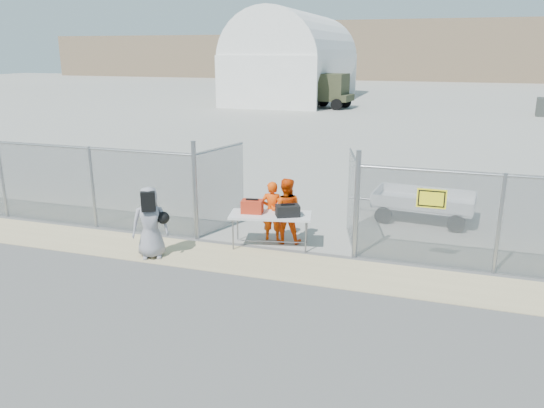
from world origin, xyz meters
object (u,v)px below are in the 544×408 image
(security_worker_left, at_px, (272,211))
(security_worker_right, at_px, (286,211))
(folding_table, at_px, (271,230))
(visitor, at_px, (150,223))
(utility_trailer, at_px, (423,205))

(security_worker_left, height_order, security_worker_right, security_worker_right)
(folding_table, bearing_deg, visitor, -160.05)
(security_worker_left, xyz_separation_m, security_worker_right, (0.37, -0.05, 0.06))
(folding_table, height_order, utility_trailer, utility_trailer)
(security_worker_right, relative_size, visitor, 0.98)
(folding_table, distance_m, security_worker_left, 0.58)
(security_worker_left, bearing_deg, visitor, 33.10)
(security_worker_left, xyz_separation_m, visitor, (-2.29, -1.94, 0.07))
(folding_table, bearing_deg, security_worker_right, 44.62)
(visitor, xyz_separation_m, utility_trailer, (5.81, 4.82, -0.41))
(security_worker_right, bearing_deg, visitor, 22.91)
(folding_table, height_order, visitor, visitor)
(security_worker_right, distance_m, visitor, 3.26)
(security_worker_left, bearing_deg, utility_trailer, -147.93)
(utility_trailer, bearing_deg, visitor, -135.02)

